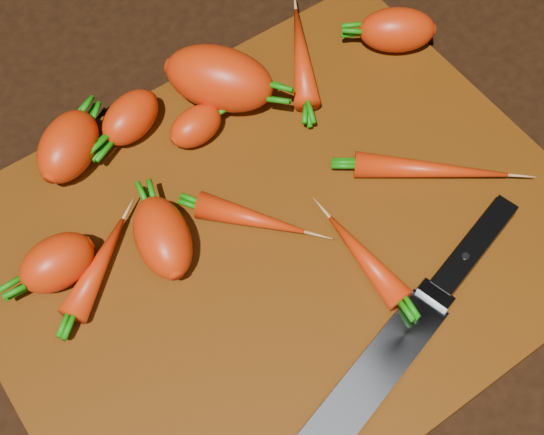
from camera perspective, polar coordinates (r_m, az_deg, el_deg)
ground at (r=0.66m, az=0.50°, el=-2.12°), size 2.00×2.00×0.01m
cutting_board at (r=0.65m, az=0.51°, el=-1.67°), size 0.50×0.40×0.01m
carrot_0 at (r=0.69m, az=-15.09°, el=5.20°), size 0.09×0.08×0.05m
carrot_1 at (r=0.64m, az=-15.88°, el=-3.29°), size 0.07×0.05×0.04m
carrot_2 at (r=0.71m, az=-3.98°, el=10.40°), size 0.11×0.12×0.06m
carrot_3 at (r=0.63m, az=-8.25°, el=-1.48°), size 0.06×0.09×0.05m
carrot_4 at (r=0.70m, az=-10.61°, el=7.43°), size 0.07×0.06×0.04m
carrot_5 at (r=0.69m, az=-5.76°, el=6.86°), size 0.06×0.04×0.03m
carrot_6 at (r=0.77m, az=9.39°, el=13.76°), size 0.09×0.08×0.04m
carrot_7 at (r=0.75m, az=2.23°, el=12.10°), size 0.08×0.12×0.03m
carrot_8 at (r=0.68m, az=11.89°, el=3.55°), size 0.12×0.10×0.02m
carrot_9 at (r=0.63m, az=7.00°, el=-3.05°), size 0.02×0.09×0.02m
carrot_10 at (r=0.64m, az=-1.59°, el=-0.04°), size 0.08×0.09×0.02m
carrot_11 at (r=0.64m, az=-12.94°, el=-3.60°), size 0.09×0.07×0.02m
knife at (r=0.60m, az=7.93°, el=-11.36°), size 0.30×0.10×0.02m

